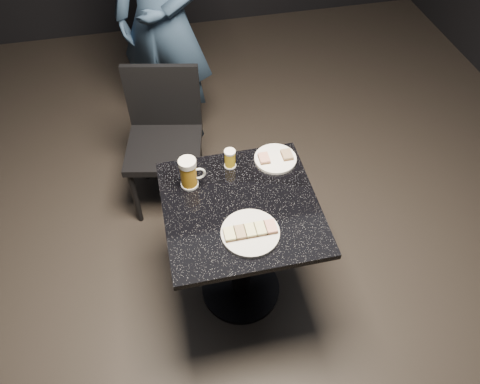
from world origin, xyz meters
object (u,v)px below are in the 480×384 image
(patron, at_px, (163,19))
(chair, at_px, (164,133))
(plate_large, at_px, (250,233))
(beer_mug, at_px, (189,173))
(plate_small, at_px, (275,159))
(table, at_px, (241,237))
(beer_tumbler, at_px, (230,159))

(patron, xyz_separation_m, chair, (-0.11, -0.58, -0.41))
(plate_large, xyz_separation_m, chair, (-0.29, 1.01, -0.25))
(patron, relative_size, beer_mug, 11.57)
(plate_small, distance_m, beer_mug, 0.45)
(plate_small, xyz_separation_m, chair, (-0.51, 0.60, -0.25))
(plate_small, xyz_separation_m, table, (-0.23, -0.25, -0.25))
(beer_mug, bearing_deg, plate_large, -58.13)
(table, bearing_deg, beer_mug, 139.48)
(plate_large, relative_size, table, 0.34)
(beer_tumbler, xyz_separation_m, chair, (-0.28, 0.59, -0.30))
(beer_mug, distance_m, chair, 0.75)
(table, bearing_deg, beer_tumbler, 89.37)
(plate_small, bearing_deg, beer_tumbler, 177.79)
(table, relative_size, chair, 0.84)
(plate_small, height_order, table, plate_small)
(plate_large, xyz_separation_m, patron, (-0.18, 1.59, 0.16))
(patron, height_order, beer_tumbler, patron)
(plate_large, height_order, beer_mug, beer_mug)
(patron, bearing_deg, plate_small, -36.86)
(beer_mug, relative_size, beer_tumbler, 1.61)
(table, distance_m, chair, 0.90)
(patron, bearing_deg, beer_mug, -57.12)
(patron, xyz_separation_m, beer_tumbler, (0.18, -1.17, -0.12))
(beer_mug, height_order, beer_tumbler, beer_mug)
(table, distance_m, beer_tumbler, 0.39)
(plate_small, height_order, beer_mug, beer_mug)
(table, relative_size, beer_tumbler, 7.65)
(patron, xyz_separation_m, table, (0.18, -1.43, -0.41))
(table, height_order, chair, chair)
(patron, bearing_deg, table, -48.76)
(table, bearing_deg, patron, 97.00)
(table, xyz_separation_m, beer_tumbler, (0.00, 0.26, 0.29))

